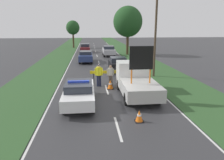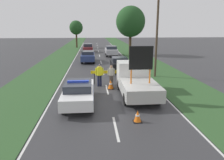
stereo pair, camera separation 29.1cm
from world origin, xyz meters
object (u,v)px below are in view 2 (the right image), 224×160
Objects in this scene: traffic_cone_near_truck at (121,79)px; queued_car_sedan_silver at (111,51)px; work_truck at (136,80)px; police_car at (79,92)px; queued_car_sedan_black at (119,64)px; queued_car_hatch_blue at (88,56)px; road_barrier at (109,73)px; roadside_tree_near_right at (76,28)px; police_officer at (99,73)px; roadside_tree_near_left at (131,22)px; utility_pole at (157,30)px; queued_car_wagon_maroon at (88,48)px; traffic_cone_centre_front at (138,116)px; pedestrian_civilian at (111,74)px; traffic_cone_near_police at (111,84)px.

traffic_cone_near_truck is 17.67m from queued_car_sedan_silver.
police_car is at bearing 22.05° from work_truck.
queued_car_hatch_blue is (-3.49, 6.63, -0.03)m from queued_car_sedan_black.
work_truck is at bearing -59.12° from road_barrier.
police_car is at bearing -85.75° from roadside_tree_near_right.
police_officer is 2.15m from traffic_cone_near_truck.
queued_car_hatch_blue is at bearing -62.21° from queued_car_sedan_black.
roadside_tree_near_left is 16.77m from roadside_tree_near_right.
road_barrier is 0.74× the size of queued_car_sedan_black.
work_truck is at bearing -118.31° from utility_pole.
police_officer is at bearing 82.44° from queued_car_sedan_silver.
road_barrier is 0.35× the size of utility_pole.
work_truck reaches higher than queued_car_wagon_maroon.
roadside_tree_near_left is (6.94, 7.24, 4.65)m from queued_car_hatch_blue.
roadside_tree_near_right reaches higher than police_officer.
traffic_cone_centre_front is at bearing 95.79° from queued_car_wagon_maroon.
queued_car_sedan_silver is (2.45, 18.44, -0.22)m from police_officer.
utility_pole is at bearing 52.20° from pedestrian_civilian.
queued_car_sedan_black is at bearing 77.58° from traffic_cone_near_police.
pedestrian_civilian is at bearing -148.21° from utility_pole.
utility_pole is (9.57, -30.20, -0.01)m from roadside_tree_near_right.
road_barrier is 11.97m from queued_car_hatch_blue.
pedestrian_civilian reaches higher than queued_car_sedan_black.
work_truck is 7.40× the size of traffic_cone_near_police.
utility_pole reaches higher than pedestrian_civilian.
traffic_cone_near_truck is (-0.62, 3.23, -0.69)m from work_truck.
queued_car_wagon_maroon is at bearing -88.85° from queued_car_hatch_blue.
roadside_tree_near_right is at bearing -81.83° from queued_car_hatch_blue.
roadside_tree_near_right is at bearing 100.56° from traffic_cone_near_truck.
police_officer is 18.61m from queued_car_sedan_silver.
police_car is 0.81× the size of roadside_tree_near_right.
traffic_cone_near_police is at bearing 85.23° from queued_car_sedan_silver.
police_officer is 0.99m from pedestrian_civilian.
traffic_cone_near_police is 7.17m from utility_pole.
police_car reaches higher than queued_car_hatch_blue.
road_barrier is 1.01m from police_officer.
roadside_tree_near_right is (-4.95, 32.53, 3.43)m from road_barrier.
work_truck is at bearing 80.25° from traffic_cone_centre_front.
police_car is 16.48m from queued_car_hatch_blue.
pedestrian_civilian is 23.89m from queued_car_wagon_maroon.
queued_car_sedan_black reaches higher than police_car.
utility_pole is at bearing -91.20° from roadside_tree_near_left.
queued_car_sedan_silver is 16.51m from roadside_tree_near_right.
queued_car_wagon_maroon reaches higher than queued_car_hatch_blue.
roadside_tree_near_right is (-5.13, 32.95, 3.40)m from pedestrian_civilian.
work_truck is 1.79× the size of road_barrier.
road_barrier is 1.24m from traffic_cone_near_truck.
police_car is 28.03m from queued_car_wagon_maroon.
queued_car_wagon_maroon reaches higher than traffic_cone_near_police.
road_barrier is 1.64× the size of police_officer.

